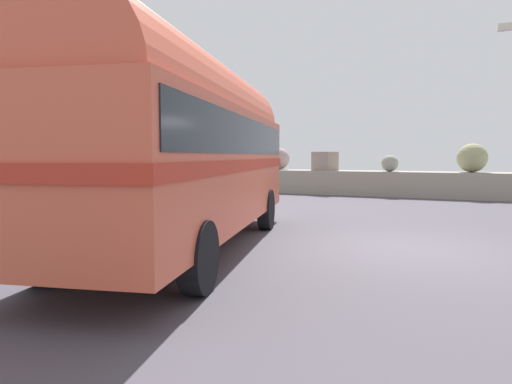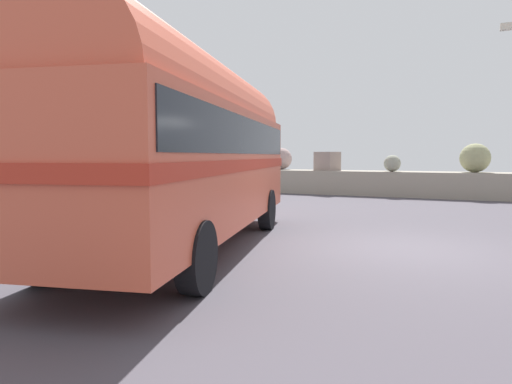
{
  "view_description": "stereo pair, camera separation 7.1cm",
  "coord_description": "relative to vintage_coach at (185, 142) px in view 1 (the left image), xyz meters",
  "views": [
    {
      "loc": [
        0.98,
        -8.93,
        1.8
      ],
      "look_at": [
        -2.55,
        -1.14,
        1.11
      ],
      "focal_mm": 31.69,
      "sensor_mm": 36.0,
      "label": 1
    },
    {
      "loc": [
        1.05,
        -8.9,
        1.8
      ],
      "look_at": [
        -2.55,
        -1.14,
        1.11
      ],
      "focal_mm": 31.69,
      "sensor_mm": 36.0,
      "label": 2
    }
  ],
  "objects": [
    {
      "name": "breakwater",
      "position": [
        3.76,
        13.6,
        -1.37
      ],
      "size": [
        31.36,
        2.09,
        2.3
      ],
      "color": "gray",
      "rests_on": "ground"
    },
    {
      "name": "vintage_coach",
      "position": [
        0.0,
        0.0,
        0.0
      ],
      "size": [
        4.38,
        8.91,
        3.7
      ],
      "rotation": [
        0.0,
        0.0,
        0.24
      ],
      "color": "black",
      "rests_on": "ground"
    },
    {
      "name": "ground",
      "position": [
        3.71,
        1.79,
        -2.04
      ],
      "size": [
        32.0,
        26.0,
        0.02
      ],
      "color": "#49444D"
    }
  ]
}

